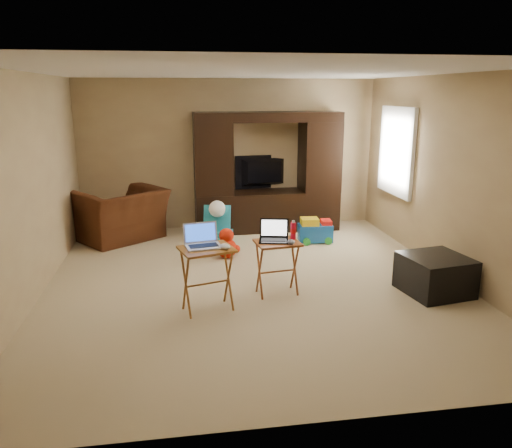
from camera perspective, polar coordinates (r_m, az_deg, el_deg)
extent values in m
plane|color=#C8B58A|center=(6.22, -0.29, -6.68)|extent=(5.50, 5.50, 0.00)
plane|color=silver|center=(5.79, -0.32, 17.02)|extent=(5.50, 5.50, 0.00)
plane|color=tan|center=(8.57, -3.09, 7.93)|extent=(5.00, 0.00, 5.00)
plane|color=tan|center=(3.26, 6.98, -3.72)|extent=(5.00, 0.00, 5.00)
plane|color=tan|center=(6.03, -24.54, 3.67)|extent=(0.00, 5.50, 5.50)
plane|color=tan|center=(6.71, 21.39, 5.00)|extent=(0.00, 5.50, 5.50)
plane|color=white|center=(8.05, 15.87, 8.01)|extent=(0.00, 1.20, 1.20)
cube|color=white|center=(8.04, 15.74, 8.02)|extent=(0.06, 1.14, 1.34)
cube|color=black|center=(8.37, 1.28, 5.94)|extent=(2.41, 0.63, 1.97)
imported|color=black|center=(8.60, 1.00, 5.92)|extent=(1.01, 0.26, 0.58)
imported|color=#471F0F|center=(8.17, -15.27, 1.04)|extent=(1.65, 1.62, 0.81)
cube|color=black|center=(6.20, 19.79, -5.47)|extent=(0.79, 0.79, 0.44)
cube|color=#A16627|center=(5.36, -5.57, -6.32)|extent=(0.64, 0.56, 0.70)
cube|color=#954D24|center=(5.78, 2.44, -5.04)|extent=(0.53, 0.45, 0.63)
cube|color=#BBBCC0|center=(5.24, -6.05, -1.42)|extent=(0.41, 0.35, 0.24)
cube|color=black|center=(5.65, 2.05, -0.83)|extent=(0.38, 0.34, 0.24)
ellipsoid|color=silver|center=(5.19, -3.53, -2.59)|extent=(0.14, 0.17, 0.06)
ellipsoid|color=#404045|center=(5.58, 4.03, -2.07)|extent=(0.09, 0.14, 0.05)
cylinder|color=red|center=(5.76, 4.28, -0.79)|extent=(0.06, 0.06, 0.19)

